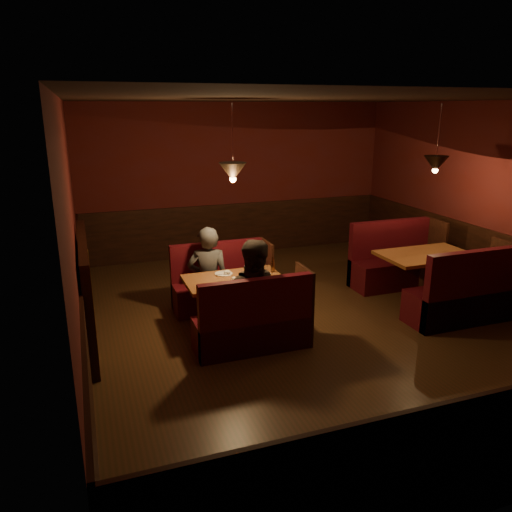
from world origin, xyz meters
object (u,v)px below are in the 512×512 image
object	(u,v)px
second_bench_far	(394,265)
second_bench_near	(464,299)
main_table	(235,289)
second_table	(425,266)
main_bench_near	(255,327)
main_bench_far	(222,287)
diner_b	(259,280)
diner_a	(208,258)

from	to	relation	value
second_bench_far	second_bench_near	xyz separation A→B (m)	(0.00, -1.59, 0.00)
main_table	second_table	xyz separation A→B (m)	(2.90, -0.10, 0.03)
main_bench_near	second_bench_far	bearing A→B (deg)	25.92
second_bench_far	main_bench_near	bearing A→B (deg)	-154.08
main_bench_far	second_bench_near	bearing A→B (deg)	-29.00
main_table	diner_b	bearing A→B (deg)	-79.42
main_bench_near	second_table	distance (m)	2.96
second_bench_near	diner_b	size ratio (longest dim) A/B	0.88
main_table	second_bench_near	world-z (taller)	second_bench_near
diner_b	diner_a	bearing A→B (deg)	118.92
main_table	diner_b	distance (m)	0.68
main_bench_far	main_bench_near	world-z (taller)	same
second_table	diner_a	world-z (taller)	diner_a
main_table	main_bench_near	world-z (taller)	main_bench_near
second_bench_far	diner_a	bearing A→B (deg)	-178.04
second_bench_far	diner_b	xyz separation A→B (m)	(-2.82, -1.29, 0.50)
second_bench_near	main_bench_far	bearing A→B (deg)	151.00
diner_b	main_bench_near	bearing A→B (deg)	-112.72
second_table	diner_b	world-z (taller)	diner_b
second_bench_near	diner_a	size ratio (longest dim) A/B	0.92
second_bench_far	second_bench_near	bearing A→B (deg)	-90.00
main_bench_far	diner_a	world-z (taller)	diner_a
main_table	second_table	world-z (taller)	main_table
diner_b	second_bench_far	bearing A→B (deg)	38.25
second_bench_near	second_bench_far	bearing A→B (deg)	90.00
main_bench_far	second_bench_near	distance (m)	3.33
second_table	diner_b	distance (m)	2.84
second_bench_far	diner_a	xyz separation A→B (m)	(-3.14, -0.11, 0.46)
second_table	second_bench_near	bearing A→B (deg)	-87.80
main_bench_near	second_bench_near	size ratio (longest dim) A/B	0.95
main_table	second_bench_far	distance (m)	3.02
main_bench_far	diner_a	distance (m)	0.56
second_bench_far	diner_a	world-z (taller)	diner_a
second_bench_far	diner_a	size ratio (longest dim) A/B	0.92
second_bench_far	diner_a	distance (m)	3.17
main_bench_far	second_table	xyz separation A→B (m)	(2.88, -0.82, 0.26)
main_bench_near	second_bench_far	size ratio (longest dim) A/B	0.95
main_table	main_bench_far	distance (m)	0.75
second_table	diner_a	size ratio (longest dim) A/B	0.83
main_table	main_bench_far	world-z (taller)	main_bench_far
second_bench_near	diner_b	bearing A→B (deg)	173.78
main_table	second_bench_far	world-z (taller)	second_bench_far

